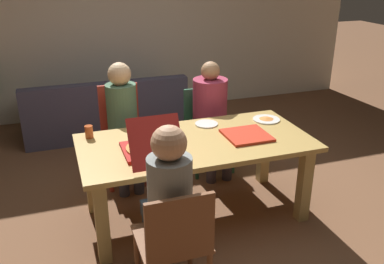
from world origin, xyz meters
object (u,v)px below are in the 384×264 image
(person_1, at_px, (123,116))
(plate_0, at_px, (266,119))
(pizza_box_1, at_px, (247,135))
(chair_0, at_px, (207,123))
(couch, at_px, (106,113))
(dining_table, at_px, (196,153))
(drinking_glass_1, at_px, (138,129))
(person_2, at_px, (167,198))
(chair_2, at_px, (175,242))
(pizza_box_0, at_px, (149,148))
(drinking_glass_0, at_px, (89,132))
(chair_1, at_px, (122,131))
(plate_1, at_px, (206,124))
(person_0, at_px, (212,109))

(person_1, bearing_deg, plate_0, -22.68)
(pizza_box_1, bearing_deg, chair_0, 90.12)
(plate_0, relative_size, couch, 0.12)
(pizza_box_1, bearing_deg, dining_table, 172.45)
(person_1, relative_size, drinking_glass_1, 11.81)
(dining_table, bearing_deg, plate_0, 16.86)
(person_1, xyz_separation_m, person_2, (0.00, -1.56, -0.01))
(chair_2, relative_size, pizza_box_1, 2.40)
(pizza_box_0, bearing_deg, drinking_glass_0, 130.56)
(chair_1, bearing_deg, chair_2, -90.00)
(plate_1, bearing_deg, plate_0, -7.46)
(chair_0, distance_m, drinking_glass_0, 1.42)
(person_2, bearing_deg, person_0, 59.54)
(chair_0, height_order, pizza_box_1, chair_0)
(chair_0, height_order, person_0, person_0)
(chair_2, relative_size, drinking_glass_0, 8.14)
(chair_2, bearing_deg, couch, 89.91)
(drinking_glass_1, bearing_deg, chair_1, 93.73)
(person_1, bearing_deg, chair_2, -90.00)
(pizza_box_1, distance_m, drinking_glass_0, 1.34)
(dining_table, relative_size, plate_0, 7.66)
(pizza_box_0, height_order, couch, pizza_box_0)
(chair_2, bearing_deg, dining_table, 63.58)
(chair_1, relative_size, plate_0, 3.89)
(dining_table, xyz_separation_m, drinking_glass_1, (-0.43, 0.29, 0.16))
(chair_1, distance_m, person_2, 1.72)
(person_2, relative_size, plate_0, 4.92)
(person_0, bearing_deg, couch, 121.80)
(chair_1, bearing_deg, person_2, -90.00)
(person_0, bearing_deg, chair_0, 90.00)
(chair_0, relative_size, person_2, 0.69)
(chair_1, xyz_separation_m, couch, (0.01, 1.31, -0.26))
(person_1, height_order, couch, person_1)
(person_0, height_order, couch, person_0)
(pizza_box_1, bearing_deg, chair_1, 133.37)
(chair_0, height_order, pizza_box_0, pizza_box_0)
(chair_2, bearing_deg, person_0, 61.92)
(person_0, xyz_separation_m, plate_0, (0.35, -0.52, 0.03))
(plate_0, xyz_separation_m, couch, (-1.26, 1.98, -0.47))
(dining_table, xyz_separation_m, drinking_glass_0, (-0.84, 0.35, 0.17))
(person_1, height_order, chair_2, person_1)
(plate_0, height_order, couch, plate_0)
(pizza_box_0, height_order, drinking_glass_1, pizza_box_0)
(plate_0, height_order, drinking_glass_0, drinking_glass_0)
(chair_1, distance_m, pizza_box_1, 1.35)
(person_1, relative_size, pizza_box_0, 2.18)
(person_2, height_order, couch, person_2)
(person_1, height_order, plate_0, person_1)
(drinking_glass_1, xyz_separation_m, couch, (-0.04, 1.93, -0.51))
(chair_0, xyz_separation_m, plate_1, (-0.22, -0.58, 0.23))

